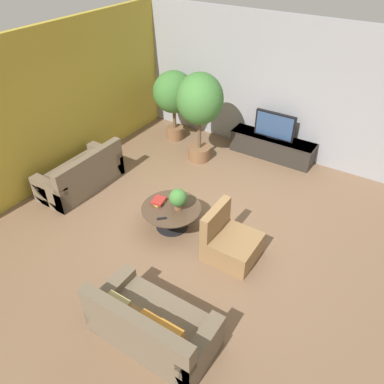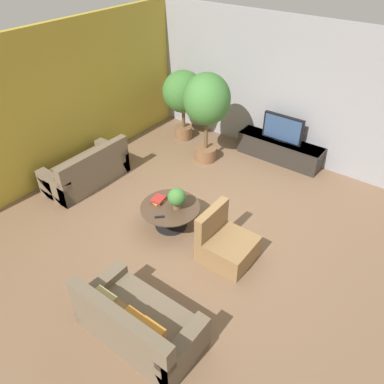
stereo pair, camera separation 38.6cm
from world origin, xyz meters
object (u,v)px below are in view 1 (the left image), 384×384
at_px(coffee_table, 172,213).
at_px(armchair_wicker, 230,242).
at_px(media_console, 272,147).
at_px(potted_palm_corner, 200,103).
at_px(couch_by_wall, 82,175).
at_px(couch_near_entry, 152,326).
at_px(potted_palm_tall, 174,94).
at_px(television, 275,126).
at_px(potted_plant_tabletop, 178,198).

bearing_deg(coffee_table, armchair_wicker, -2.78).
height_order(media_console, potted_palm_corner, potted_palm_corner).
height_order(coffee_table, couch_by_wall, couch_by_wall).
height_order(couch_near_entry, potted_palm_tall, potted_palm_tall).
relative_size(television, couch_by_wall, 0.53).
relative_size(couch_by_wall, potted_palm_corner, 0.85).
relative_size(television, potted_palm_tall, 0.54).
bearing_deg(couch_near_entry, potted_palm_corner, -65.89).
distance_m(media_console, couch_by_wall, 4.24).
distance_m(television, couch_by_wall, 4.27).
bearing_deg(couch_by_wall, media_console, 139.14).
height_order(media_console, couch_by_wall, couch_by_wall).
bearing_deg(television, potted_plant_tabletop, -97.46).
height_order(couch_by_wall, couch_near_entry, same).
xyz_separation_m(couch_near_entry, potted_palm_tall, (-2.91, 4.72, 0.86)).
bearing_deg(television, potted_palm_tall, -168.95).
height_order(potted_palm_tall, potted_plant_tabletop, potted_palm_tall).
xyz_separation_m(television, coffee_table, (-0.53, -3.22, -0.48)).
bearing_deg(potted_palm_tall, armchair_wicker, -42.91).
height_order(television, couch_by_wall, television).
bearing_deg(television, armchair_wicker, -78.71).
distance_m(potted_palm_tall, potted_plant_tabletop, 3.38).
xyz_separation_m(television, couch_by_wall, (-2.77, -3.20, -0.50)).
relative_size(coffee_table, couch_near_entry, 0.64).
xyz_separation_m(couch_by_wall, potted_plant_tabletop, (2.36, 0.03, 0.36)).
distance_m(media_console, potted_plant_tabletop, 3.23).
bearing_deg(potted_palm_corner, potted_plant_tabletop, -67.00).
distance_m(television, coffee_table, 3.30).
height_order(coffee_table, couch_near_entry, couch_near_entry).
relative_size(media_console, potted_plant_tabletop, 4.96).
relative_size(coffee_table, potted_palm_tall, 0.62).
xyz_separation_m(media_console, armchair_wicker, (0.65, -3.28, 0.01)).
distance_m(couch_near_entry, armchair_wicker, 1.91).
distance_m(couch_by_wall, armchair_wicker, 3.43).
bearing_deg(potted_palm_tall, television, 11.05).
bearing_deg(media_console, couch_by_wall, -130.86).
distance_m(coffee_table, potted_plant_tabletop, 0.37).
distance_m(television, potted_palm_tall, 2.45).
height_order(television, coffee_table, television).
height_order(couch_near_entry, potted_plant_tabletop, couch_near_entry).
relative_size(media_console, couch_by_wall, 1.14).
distance_m(television, armchair_wicker, 3.38).
bearing_deg(potted_palm_tall, coffee_table, -56.24).
bearing_deg(armchair_wicker, television, 11.29).
bearing_deg(television, media_console, 90.00).
relative_size(media_console, potted_palm_corner, 0.97).
height_order(media_console, potted_palm_tall, potted_palm_tall).
relative_size(media_console, armchair_wicker, 2.25).
relative_size(couch_by_wall, couch_near_entry, 1.04).
height_order(television, potted_plant_tabletop, television).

